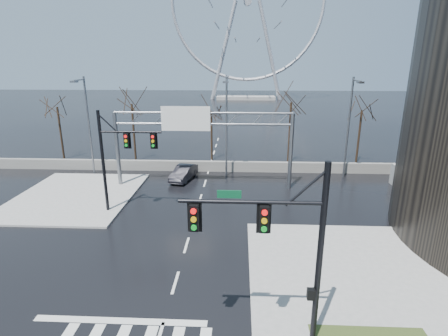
# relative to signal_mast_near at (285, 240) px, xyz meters

# --- Properties ---
(ground) EXTENTS (260.00, 260.00, 0.00)m
(ground) POSITION_rel_signal_mast_near_xyz_m (-5.14, 4.04, -4.87)
(ground) COLOR black
(ground) RESTS_ON ground
(sidewalk_right_ext) EXTENTS (12.00, 10.00, 0.15)m
(sidewalk_right_ext) POSITION_rel_signal_mast_near_xyz_m (4.86, 6.04, -4.80)
(sidewalk_right_ext) COLOR gray
(sidewalk_right_ext) RESTS_ON ground
(sidewalk_far) EXTENTS (10.00, 12.00, 0.15)m
(sidewalk_far) POSITION_rel_signal_mast_near_xyz_m (-16.14, 16.04, -4.80)
(sidewalk_far) COLOR gray
(sidewalk_far) RESTS_ON ground
(barrier_wall) EXTENTS (52.00, 0.50, 1.10)m
(barrier_wall) POSITION_rel_signal_mast_near_xyz_m (-5.14, 24.04, -4.32)
(barrier_wall) COLOR slate
(barrier_wall) RESTS_ON ground
(signal_mast_near) EXTENTS (5.52, 0.41, 8.00)m
(signal_mast_near) POSITION_rel_signal_mast_near_xyz_m (0.00, 0.00, 0.00)
(signal_mast_near) COLOR black
(signal_mast_near) RESTS_ON ground
(signal_mast_far) EXTENTS (4.72, 0.41, 8.00)m
(signal_mast_far) POSITION_rel_signal_mast_near_xyz_m (-11.01, 13.00, -0.04)
(signal_mast_far) COLOR black
(signal_mast_far) RESTS_ON ground
(sign_gantry) EXTENTS (16.36, 0.40, 7.60)m
(sign_gantry) POSITION_rel_signal_mast_near_xyz_m (-5.52, 19.00, 0.31)
(sign_gantry) COLOR slate
(sign_gantry) RESTS_ON ground
(streetlight_left) EXTENTS (0.50, 2.55, 10.00)m
(streetlight_left) POSITION_rel_signal_mast_near_xyz_m (-17.14, 22.20, 1.01)
(streetlight_left) COLOR slate
(streetlight_left) RESTS_ON ground
(streetlight_mid) EXTENTS (0.50, 2.55, 10.00)m
(streetlight_mid) POSITION_rel_signal_mast_near_xyz_m (-3.14, 22.20, 1.01)
(streetlight_mid) COLOR slate
(streetlight_mid) RESTS_ON ground
(streetlight_right) EXTENTS (0.50, 2.55, 10.00)m
(streetlight_right) POSITION_rel_signal_mast_near_xyz_m (8.86, 22.20, 1.01)
(streetlight_right) COLOR slate
(streetlight_right) RESTS_ON ground
(tree_far_left) EXTENTS (3.50, 3.50, 7.00)m
(tree_far_left) POSITION_rel_signal_mast_near_xyz_m (-23.14, 28.04, 0.70)
(tree_far_left) COLOR black
(tree_far_left) RESTS_ON ground
(tree_left) EXTENTS (3.75, 3.75, 7.50)m
(tree_left) POSITION_rel_signal_mast_near_xyz_m (-14.14, 27.54, 1.10)
(tree_left) COLOR black
(tree_left) RESTS_ON ground
(tree_center) EXTENTS (3.25, 3.25, 6.50)m
(tree_center) POSITION_rel_signal_mast_near_xyz_m (-5.14, 28.54, 0.30)
(tree_center) COLOR black
(tree_center) RESTS_ON ground
(tree_right) EXTENTS (3.90, 3.90, 7.80)m
(tree_right) POSITION_rel_signal_mast_near_xyz_m (3.86, 27.54, 1.34)
(tree_right) COLOR black
(tree_right) RESTS_ON ground
(tree_far_right) EXTENTS (3.40, 3.40, 6.80)m
(tree_far_right) POSITION_rel_signal_mast_near_xyz_m (11.86, 28.04, 0.54)
(tree_far_right) COLOR black
(tree_far_right) RESTS_ON ground
(ferris_wheel) EXTENTS (45.00, 6.00, 50.91)m
(ferris_wheel) POSITION_rel_signal_mast_near_xyz_m (-0.14, 99.04, 21.26)
(ferris_wheel) COLOR gray
(ferris_wheel) RESTS_ON ground
(car) EXTENTS (2.48, 4.61, 1.44)m
(car) POSITION_rel_signal_mast_near_xyz_m (-7.36, 21.04, -4.15)
(car) COLOR black
(car) RESTS_ON ground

